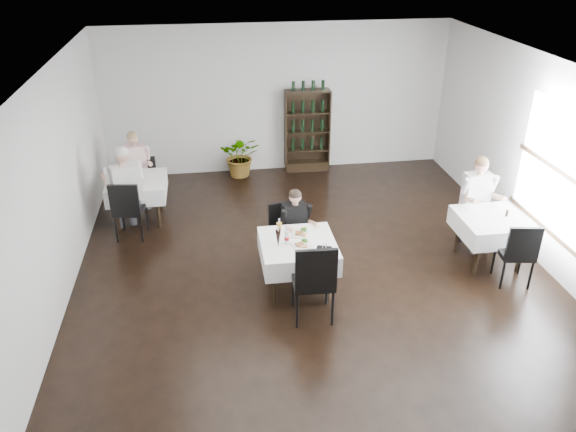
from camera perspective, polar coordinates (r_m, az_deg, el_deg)
The scene contains 24 objects.
room_shell at distance 7.43m, azimuth 3.36°, elevation 2.41°, with size 9.00×9.00×9.00m.
window_right at distance 8.79m, azimuth 26.24°, elevation 3.57°, with size 0.06×2.30×1.85m.
wine_shelf at distance 11.72m, azimuth 1.96°, elevation 8.55°, with size 0.90×0.28×1.75m.
main_table at distance 7.80m, azimuth 1.02°, elevation -3.59°, with size 1.03×1.03×0.77m.
left_table at distance 10.02m, azimuth -15.07°, elevation 2.80°, with size 0.98×0.98×0.77m.
right_table at distance 8.97m, azimuth 19.96°, elevation -0.95°, with size 0.98×0.98×0.77m.
potted_tree at distance 11.59m, azimuth -4.80°, elevation 6.14°, with size 0.80×0.69×0.89m, color #235A1F.
main_chair_far at distance 8.42m, azimuth -0.24°, elevation -1.49°, with size 0.55×0.56×0.99m.
main_chair_near at distance 7.17m, azimuth 2.67°, elevation -6.28°, with size 0.55×0.55×1.16m.
left_chair_far at distance 10.68m, azimuth -14.21°, elevation 3.75°, with size 0.43×0.44×0.87m.
left_chair_near at distance 9.43m, azimuth -15.96°, elevation 0.91°, with size 0.54×0.54×1.04m.
right_chair_far at distance 9.50m, azimuth 18.71°, elevation 0.32°, with size 0.56×0.56×0.94m.
right_chair_near at distance 8.54m, azimuth 22.34°, elevation -3.24°, with size 0.53×0.53×1.01m.
diner_main at distance 8.27m, azimuth 0.88°, elevation -0.76°, with size 0.53×0.56×1.26m.
diner_left_far at distance 10.56m, azimuth -15.17°, elevation 5.19°, with size 0.57×0.60×1.39m.
diner_left_near at distance 9.48m, azimuth -16.23°, elevation 3.18°, with size 0.69×0.73×1.58m.
diner_right_far at distance 9.30m, azimuth 18.82°, elevation 1.97°, with size 0.57×0.58×1.49m.
plate_far at distance 7.90m, azimuth 1.37°, elevation -1.75°, with size 0.33×0.33×0.08m.
plate_near at distance 7.63m, azimuth 1.44°, elevation -2.90°, with size 0.30×0.30×0.08m.
pilsner_dark at distance 7.53m, azimuth -1.01°, elevation -2.31°, with size 0.08×0.08×0.32m.
pilsner_lager at distance 7.71m, azimuth -0.89°, elevation -1.55°, with size 0.08×0.08×0.33m.
coke_bottle at distance 7.62m, azimuth -0.13°, elevation -2.19°, with size 0.06×0.06×0.25m.
napkin_cutlery at distance 7.56m, azimuth 3.67°, elevation -3.33°, with size 0.24×0.22×0.02m.
pepper_mill at distance 8.98m, azimuth 21.35°, elevation 0.28°, with size 0.04×0.04×0.10m, color black.
Camera 1 is at (-1.41, -6.58, 4.64)m, focal length 35.00 mm.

